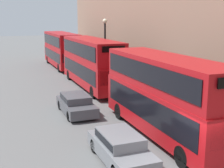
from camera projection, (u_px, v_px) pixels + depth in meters
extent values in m
cube|color=#A80F14|center=(164.00, 109.00, 16.76)|extent=(2.55, 10.27, 2.27)
cube|color=#A80F14|center=(165.00, 73.00, 16.33)|extent=(2.50, 10.07, 1.72)
cube|color=black|center=(164.00, 105.00, 16.70)|extent=(2.59, 9.45, 1.27)
cube|color=black|center=(166.00, 71.00, 16.31)|extent=(2.59, 9.45, 1.03)
cylinder|color=black|center=(183.00, 157.00, 13.35)|extent=(0.30, 1.00, 1.00)
cylinder|color=black|center=(119.00, 111.00, 19.79)|extent=(0.30, 1.00, 1.00)
cylinder|color=black|center=(151.00, 107.00, 20.59)|extent=(0.30, 1.00, 1.00)
cube|color=#A80F14|center=(91.00, 71.00, 28.56)|extent=(2.55, 11.19, 2.18)
cube|color=#A80F14|center=(91.00, 49.00, 28.13)|extent=(2.50, 10.97, 1.88)
cube|color=black|center=(91.00, 69.00, 28.51)|extent=(2.59, 10.29, 1.22)
cube|color=black|center=(91.00, 48.00, 28.11)|extent=(2.59, 10.29, 1.13)
cube|color=black|center=(114.00, 78.00, 23.41)|extent=(2.17, 0.06, 1.09)
cube|color=black|center=(114.00, 49.00, 22.95)|extent=(1.78, 0.06, 0.45)
cylinder|color=black|center=(93.00, 92.00, 24.73)|extent=(0.30, 1.00, 1.00)
cylinder|color=black|center=(119.00, 90.00, 25.53)|extent=(0.30, 1.00, 1.00)
cylinder|color=black|center=(69.00, 75.00, 32.00)|extent=(0.30, 1.00, 1.00)
cylinder|color=black|center=(90.00, 73.00, 32.80)|extent=(0.30, 1.00, 1.00)
cube|color=#A80F14|center=(62.00, 56.00, 40.02)|extent=(2.55, 10.76, 2.05)
cube|color=#A80F14|center=(61.00, 41.00, 39.60)|extent=(2.50, 10.54, 1.94)
cube|color=black|center=(62.00, 54.00, 39.97)|extent=(2.59, 9.90, 1.15)
cube|color=black|center=(61.00, 40.00, 39.58)|extent=(2.59, 9.90, 1.16)
cube|color=black|center=(72.00, 58.00, 35.06)|extent=(2.17, 0.06, 1.03)
cube|color=black|center=(71.00, 39.00, 34.60)|extent=(1.78, 0.06, 0.47)
cylinder|color=black|center=(60.00, 68.00, 36.37)|extent=(0.30, 1.00, 1.00)
cylinder|color=black|center=(78.00, 67.00, 37.17)|extent=(0.30, 1.00, 1.00)
cylinder|color=black|center=(48.00, 60.00, 43.25)|extent=(0.30, 1.00, 1.00)
cylinder|color=black|center=(64.00, 59.00, 44.05)|extent=(0.30, 1.00, 1.00)
cube|color=slate|center=(121.00, 151.00, 13.89)|extent=(1.77, 4.33, 0.66)
cube|color=slate|center=(120.00, 138.00, 13.87)|extent=(1.56, 2.38, 0.49)
cube|color=black|center=(120.00, 138.00, 13.86)|extent=(1.59, 2.26, 0.31)
cylinder|color=black|center=(151.00, 166.00, 12.95)|extent=(0.22, 0.64, 0.64)
cylinder|color=black|center=(94.00, 146.00, 14.92)|extent=(0.22, 0.64, 0.64)
cylinder|color=black|center=(124.00, 141.00, 15.47)|extent=(0.22, 0.64, 0.64)
cube|color=#47474C|center=(76.00, 106.00, 20.84)|extent=(1.84, 4.20, 0.64)
cube|color=#47474C|center=(76.00, 98.00, 20.82)|extent=(1.62, 2.31, 0.46)
cube|color=black|center=(76.00, 98.00, 20.82)|extent=(1.66, 2.19, 0.30)
cylinder|color=black|center=(69.00, 116.00, 19.37)|extent=(0.22, 0.64, 0.64)
cylinder|color=black|center=(94.00, 113.00, 19.94)|extent=(0.22, 0.64, 0.64)
cylinder|color=black|center=(60.00, 105.00, 21.82)|extent=(0.22, 0.64, 0.64)
cylinder|color=black|center=(83.00, 103.00, 22.39)|extent=(0.22, 0.64, 0.64)
cylinder|color=black|center=(105.00, 53.00, 30.98)|extent=(0.18, 0.18, 5.72)
sphere|color=beige|center=(105.00, 21.00, 30.33)|extent=(0.44, 0.44, 0.44)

